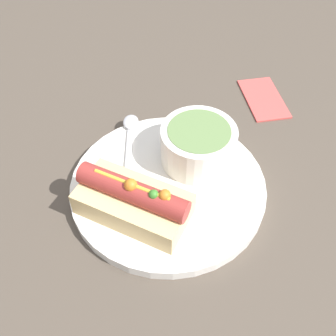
{
  "coord_description": "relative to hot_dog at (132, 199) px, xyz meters",
  "views": [
    {
      "loc": [
        0.24,
        -0.26,
        0.46
      ],
      "look_at": [
        0.0,
        0.0,
        0.05
      ],
      "focal_mm": 42.0,
      "sensor_mm": 36.0,
      "label": 1
    }
  ],
  "objects": [
    {
      "name": "spoon",
      "position": [
        -0.11,
        0.1,
        -0.02
      ],
      "size": [
        0.12,
        0.13,
        0.01
      ],
      "rotation": [
        0.0,
        0.0,
        2.33
      ],
      "color": "#B7B7BC",
      "rests_on": "dinner_plate"
    },
    {
      "name": "napkin",
      "position": [
        -0.01,
        0.34,
        -0.04
      ],
      "size": [
        0.13,
        0.12,
        0.01
      ],
      "rotation": [
        0.0,
        0.0,
        -0.65
      ],
      "color": "#E04C47",
      "rests_on": "ground_plane"
    },
    {
      "name": "ground_plane",
      "position": [
        0.0,
        0.07,
        -0.04
      ],
      "size": [
        4.0,
        4.0,
        0.0
      ],
      "primitive_type": "plane",
      "color": "#4C4238"
    },
    {
      "name": "dinner_plate",
      "position": [
        0.0,
        0.07,
        -0.03
      ],
      "size": [
        0.28,
        0.28,
        0.02
      ],
      "color": "white",
      "rests_on": "ground_plane"
    },
    {
      "name": "soup_bowl",
      "position": [
        0.01,
        0.13,
        0.01
      ],
      "size": [
        0.11,
        0.11,
        0.06
      ],
      "color": "silver",
      "rests_on": "dinner_plate"
    },
    {
      "name": "hot_dog",
      "position": [
        0.0,
        0.0,
        0.0
      ],
      "size": [
        0.16,
        0.12,
        0.07
      ],
      "rotation": [
        0.0,
        0.0,
        0.29
      ],
      "color": "#E5C17F",
      "rests_on": "dinner_plate"
    }
  ]
}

